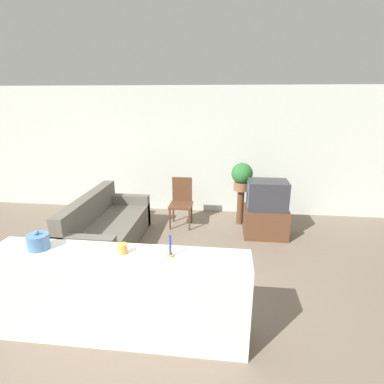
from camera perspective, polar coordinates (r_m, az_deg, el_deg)
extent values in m
plane|color=#756656|center=(3.99, -10.66, -20.90)|extent=(14.00, 14.00, 0.00)
cube|color=silver|center=(6.57, -2.65, 7.83)|extent=(9.00, 0.06, 2.70)
cube|color=#605B51|center=(5.37, -15.30, -7.70)|extent=(0.90, 2.00, 0.46)
cube|color=#605B51|center=(5.33, -19.20, -3.03)|extent=(0.20, 2.00, 0.44)
cube|color=#605B51|center=(4.58, -19.61, -11.48)|extent=(0.90, 0.16, 0.63)
cube|color=#605B51|center=(6.12, -12.27, -3.36)|extent=(0.90, 0.16, 0.63)
cube|color=brown|center=(5.72, 13.79, -5.54)|extent=(0.78, 0.60, 0.53)
cube|color=#333338|center=(5.54, 14.19, -0.54)|extent=(0.69, 0.49, 0.52)
cube|color=#4C6B93|center=(5.50, 10.56, -0.41)|extent=(0.02, 0.40, 0.41)
cube|color=brown|center=(5.89, -2.14, -2.53)|extent=(0.44, 0.44, 0.04)
cube|color=brown|center=(5.99, -1.88, 0.53)|extent=(0.40, 0.04, 0.49)
cylinder|color=brown|center=(5.83, -4.25, -5.21)|extent=(0.04, 0.04, 0.42)
cylinder|color=brown|center=(5.77, -0.52, -5.39)|extent=(0.04, 0.04, 0.42)
cylinder|color=brown|center=(6.17, -3.60, -3.85)|extent=(0.04, 0.04, 0.42)
cylinder|color=brown|center=(6.12, -0.09, -4.01)|extent=(0.04, 0.04, 0.42)
cylinder|color=brown|center=(6.11, 9.19, -2.83)|extent=(0.14, 0.14, 0.71)
cylinder|color=#8E5B3D|center=(5.97, 9.39, 1.10)|extent=(0.30, 0.30, 0.16)
sphere|color=#2D7033|center=(5.90, 9.52, 3.50)|extent=(0.41, 0.41, 0.41)
cube|color=white|center=(3.37, -13.39, -18.67)|extent=(2.63, 0.44, 1.00)
cylinder|color=#4C7AAD|center=(3.43, -27.25, -8.40)|extent=(0.22, 0.22, 0.15)
sphere|color=#4C7AAD|center=(3.39, -27.49, -6.86)|extent=(0.05, 0.05, 0.05)
cylinder|color=gold|center=(3.06, -13.08, -10.47)|extent=(0.09, 0.09, 0.10)
cylinder|color=#B7933D|center=(2.96, -4.13, -11.91)|extent=(0.07, 0.07, 0.02)
cylinder|color=#2D3D9E|center=(2.91, -4.18, -9.98)|extent=(0.02, 0.02, 0.21)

